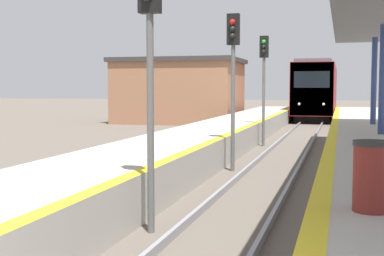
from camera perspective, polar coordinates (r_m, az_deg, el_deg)
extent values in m
cube|color=black|center=(44.65, 13.17, 1.45)|extent=(2.43, 15.43, 0.55)
cube|color=maroon|center=(44.59, 13.21, 4.11)|extent=(2.86, 17.15, 3.60)
cube|color=gold|center=(36.11, 12.64, 4.07)|extent=(2.81, 0.16, 3.52)
cube|color=black|center=(36.05, 12.65, 5.07)|extent=(2.29, 0.06, 1.08)
cube|color=#59595E|center=(44.63, 13.26, 6.57)|extent=(2.43, 16.29, 0.24)
sphere|color=white|center=(36.11, 11.36, 2.53)|extent=(0.18, 0.18, 0.18)
sphere|color=white|center=(36.03, 13.86, 2.48)|extent=(0.18, 0.18, 0.18)
cylinder|color=#595959|center=(9.04, -4.45, 0.37)|extent=(0.12, 0.12, 3.71)
cylinder|color=#595959|center=(15.77, 4.38, 2.09)|extent=(0.12, 0.12, 3.71)
cube|color=black|center=(15.85, 4.43, 10.45)|extent=(0.36, 0.20, 0.90)
sphere|color=red|center=(15.74, 4.34, 11.23)|extent=(0.16, 0.16, 0.16)
sphere|color=black|center=(15.72, 4.33, 10.50)|extent=(0.16, 0.16, 0.16)
sphere|color=black|center=(15.70, 4.33, 9.76)|extent=(0.16, 0.16, 0.16)
cylinder|color=#595959|center=(22.67, 7.64, 2.76)|extent=(0.12, 0.12, 3.71)
cube|color=black|center=(22.72, 7.70, 8.58)|extent=(0.36, 0.20, 0.90)
sphere|color=green|center=(22.61, 7.66, 9.12)|extent=(0.16, 0.16, 0.16)
sphere|color=black|center=(22.59, 7.65, 8.61)|extent=(0.16, 0.16, 0.16)
sphere|color=black|center=(22.58, 7.65, 8.10)|extent=(0.16, 0.16, 0.16)
cylinder|color=navy|center=(18.65, 19.66, 4.88)|extent=(0.23, 0.23, 3.59)
cylinder|color=navy|center=(23.48, 18.84, 4.75)|extent=(0.23, 0.23, 3.59)
cylinder|color=maroon|center=(7.04, 18.61, -5.14)|extent=(0.45, 0.45, 0.83)
cylinder|color=#262626|center=(6.98, 18.70, -1.54)|extent=(0.48, 0.48, 0.06)
cube|color=#9E6B4C|center=(37.37, -1.34, 3.77)|extent=(8.11, 6.06, 4.15)
cube|color=#383333|center=(37.41, -1.35, 7.17)|extent=(8.51, 6.36, 0.30)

